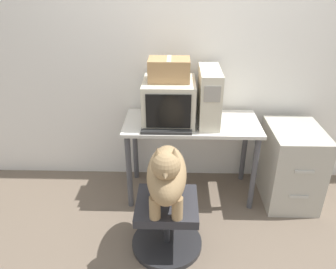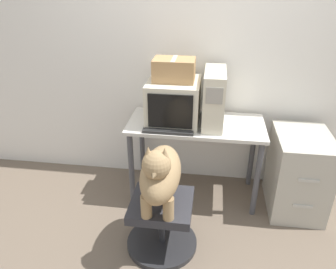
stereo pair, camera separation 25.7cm
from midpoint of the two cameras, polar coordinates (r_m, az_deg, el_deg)
The scene contains 11 objects.
ground_plane at distance 3.07m, azimuth 1.42°, elevation -13.00°, with size 12.00×12.00×0.00m, color #6B5B4C.
wall_back at distance 3.05m, azimuth 1.78°, elevation 14.27°, with size 8.00×0.05×2.60m.
desk at distance 2.95m, azimuth 1.60°, elevation 0.17°, with size 1.19×0.56×0.76m.
crt_monitor at distance 2.84m, azimuth -2.42°, elevation 5.77°, with size 0.44×0.46×0.37m.
pc_tower at distance 2.81m, azimuth 4.56°, elevation 6.59°, with size 0.17×0.47×0.47m.
keyboard at distance 2.73m, azimuth -2.97°, elevation 0.84°, with size 0.42×0.16×0.03m.
computer_mouse at distance 2.72m, azimuth 3.16°, elevation 0.89°, with size 0.07×0.04×0.04m.
office_chair at distance 2.61m, azimuth -3.11°, elevation -15.27°, with size 0.55×0.55×0.43m.
dog at distance 2.28m, azimuth -3.50°, elevation -6.95°, with size 0.28×0.60×0.55m.
filing_cabinet at distance 3.17m, azimuth 18.40°, elevation -5.12°, with size 0.46×0.61×0.72m.
cardboard_box at distance 2.76m, azimuth -2.53°, elevation 11.17°, with size 0.34×0.24×0.19m.
Camera 1 is at (-0.14, -2.36, 1.98)m, focal length 35.00 mm.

